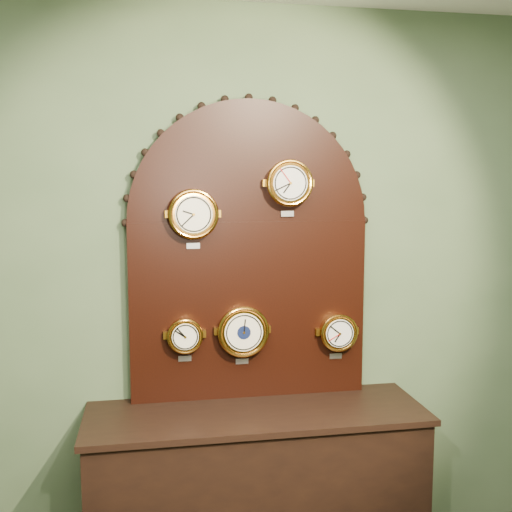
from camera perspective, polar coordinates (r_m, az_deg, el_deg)
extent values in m
plane|color=#4F6645|center=(3.12, -0.81, -2.74)|extent=(4.00, 0.00, 4.00)
cube|color=black|center=(3.19, 0.07, -21.56)|extent=(1.60, 0.50, 0.80)
cube|color=black|center=(3.09, -0.65, -5.09)|extent=(1.20, 0.06, 0.90)
cylinder|color=black|center=(3.03, -0.67, 3.27)|extent=(1.20, 0.06, 1.20)
cylinder|color=#C58129|center=(2.94, -5.94, 3.96)|extent=(0.22, 0.08, 0.22)
torus|color=#C58129|center=(2.90, -5.89, 3.93)|extent=(0.24, 0.02, 0.24)
cylinder|color=#F1E8CC|center=(2.90, -5.88, 3.92)|extent=(0.18, 0.01, 0.18)
cube|color=#BBBBC2|center=(2.97, -5.94, 0.96)|extent=(0.07, 0.01, 0.03)
cylinder|color=#C58129|center=(3.00, 3.09, 6.88)|extent=(0.21, 0.08, 0.21)
torus|color=#C58129|center=(2.97, 3.24, 6.87)|extent=(0.23, 0.02, 0.23)
cylinder|color=silver|center=(2.97, 3.27, 6.87)|extent=(0.17, 0.01, 0.17)
cube|color=#BBBBC2|center=(3.03, 2.97, 4.00)|extent=(0.07, 0.01, 0.03)
cylinder|color=#C58129|center=(3.02, -6.73, -7.39)|extent=(0.16, 0.08, 0.16)
torus|color=#C58129|center=(2.99, -6.69, -7.54)|extent=(0.18, 0.02, 0.18)
cylinder|color=#F1E8CC|center=(2.98, -6.68, -7.58)|extent=(0.13, 0.01, 0.13)
cube|color=#BBBBC2|center=(3.08, -6.72, -9.57)|extent=(0.06, 0.01, 0.03)
cylinder|color=#C58129|center=(3.05, -1.27, -7.04)|extent=(0.24, 0.08, 0.24)
torus|color=#C58129|center=(3.02, -1.17, -7.18)|extent=(0.26, 0.02, 0.26)
cylinder|color=#F1E8CC|center=(3.01, -1.15, -7.22)|extent=(0.19, 0.01, 0.19)
cube|color=#BBBBC2|center=(3.12, -1.33, -9.88)|extent=(0.07, 0.01, 0.03)
cylinder|color=#0D163B|center=(3.01, -1.14, -7.23)|extent=(0.07, 0.00, 0.07)
cylinder|color=#C58129|center=(3.17, 7.68, -7.08)|extent=(0.18, 0.08, 0.18)
torus|color=#C58129|center=(3.14, 7.86, -7.22)|extent=(0.20, 0.02, 0.20)
cylinder|color=silver|center=(3.13, 7.90, -7.25)|extent=(0.15, 0.01, 0.15)
cube|color=#BBBBC2|center=(3.23, 7.51, -9.32)|extent=(0.06, 0.01, 0.03)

